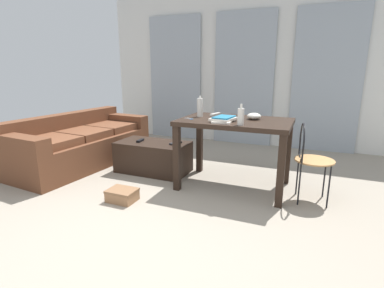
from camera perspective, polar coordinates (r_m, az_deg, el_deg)
ground_plane at (r=3.65m, az=1.64°, el=-7.12°), size 8.50×8.50×0.00m
wall_back at (r=5.48m, az=10.22°, el=14.03°), size 5.26×0.10×2.66m
curtains at (r=5.40m, az=9.93°, el=12.14°), size 3.74×0.03×2.30m
couch at (r=4.50m, az=-20.73°, el=-0.03°), size 1.02×2.07×0.71m
coffee_table at (r=3.95m, az=-7.51°, el=-2.49°), size 0.94×0.50×0.40m
craft_table at (r=3.33m, az=8.31°, el=2.72°), size 1.22×0.79×0.79m
wire_chair at (r=3.19m, az=21.59°, el=-1.73°), size 0.39×0.40×0.82m
bottle_near at (r=2.98m, az=9.43°, el=5.28°), size 0.07×0.07×0.21m
bottle_far at (r=3.47m, az=1.57°, el=7.11°), size 0.07×0.07×0.24m
bowl at (r=3.36m, az=11.91°, el=5.30°), size 0.15×0.15×0.07m
book_stack at (r=3.15m, az=6.10°, el=4.81°), size 0.26×0.31×0.06m
tv_remote_on_table at (r=3.60m, az=4.55°, el=5.76°), size 0.09×0.19×0.02m
scissors at (r=3.32m, az=-0.42°, el=4.92°), size 0.12×0.09×0.00m
tv_remote_primary at (r=3.77m, az=-3.19°, el=0.19°), size 0.11×0.19×0.02m
tv_remote_secondary at (r=3.95m, az=-9.98°, el=0.67°), size 0.06×0.15×0.03m
shoebox at (r=3.18m, az=-13.36°, el=-9.61°), size 0.29×0.22×0.13m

